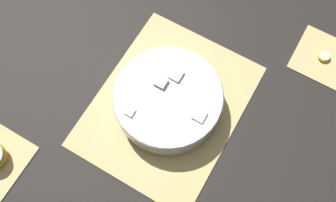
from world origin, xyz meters
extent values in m
plane|color=black|center=(0.00, 0.00, 0.00)|extent=(6.00, 6.00, 0.00)
cube|color=#D6B775|center=(0.00, 0.00, 0.00)|extent=(0.45, 0.36, 0.01)
cube|color=#4C381E|center=(-0.18, 0.00, 0.00)|extent=(0.01, 0.35, 0.00)
cube|color=#4C381E|center=(-0.14, 0.00, 0.00)|extent=(0.01, 0.35, 0.00)
cube|color=#4C381E|center=(-0.09, 0.00, 0.00)|extent=(0.01, 0.35, 0.00)
cube|color=#4C381E|center=(-0.05, 0.00, 0.00)|extent=(0.01, 0.35, 0.00)
cube|color=#4C381E|center=(0.00, 0.00, 0.00)|extent=(0.01, 0.35, 0.00)
cube|color=#4C381E|center=(0.05, 0.00, 0.00)|extent=(0.01, 0.35, 0.00)
cube|color=#4C381E|center=(0.09, 0.00, 0.00)|extent=(0.01, 0.35, 0.00)
cube|color=#4C381E|center=(0.14, 0.00, 0.00)|extent=(0.01, 0.35, 0.00)
cube|color=#4C381E|center=(0.18, 0.00, 0.00)|extent=(0.01, 0.35, 0.00)
cube|color=#4C381E|center=(0.29, -0.30, 0.00)|extent=(0.00, 0.15, 0.00)
cube|color=#4C381E|center=(0.32, -0.30, 0.00)|extent=(0.00, 0.15, 0.00)
cube|color=#D6B775|center=(-0.34, 0.30, 0.00)|extent=(0.15, 0.15, 0.01)
cube|color=#4C381E|center=(-0.36, 0.30, 0.00)|extent=(0.00, 0.15, 0.00)
cube|color=#4C381E|center=(-0.31, 0.30, 0.00)|extent=(0.00, 0.15, 0.00)
cylinder|color=silver|center=(0.00, 0.00, 0.04)|extent=(0.27, 0.27, 0.07)
torus|color=silver|center=(0.00, 0.00, 0.07)|extent=(0.28, 0.28, 0.01)
cylinder|color=beige|center=(-0.03, 0.04, 0.07)|extent=(0.03, 0.03, 0.01)
cylinder|color=beige|center=(0.00, -0.02, 0.02)|extent=(0.02, 0.02, 0.01)
cylinder|color=beige|center=(0.04, 0.08, 0.03)|extent=(0.03, 0.03, 0.01)
cylinder|color=beige|center=(-0.08, -0.04, 0.07)|extent=(0.03, 0.03, 0.01)
cylinder|color=beige|center=(0.06, 0.07, 0.04)|extent=(0.02, 0.02, 0.01)
cylinder|color=beige|center=(-0.05, 0.06, 0.05)|extent=(0.03, 0.03, 0.01)
cylinder|color=beige|center=(-0.06, 0.04, 0.04)|extent=(0.03, 0.03, 0.01)
cylinder|color=beige|center=(-0.02, 0.02, 0.04)|extent=(0.03, 0.03, 0.01)
cylinder|color=beige|center=(0.06, 0.01, 0.05)|extent=(0.03, 0.03, 0.01)
cylinder|color=beige|center=(0.08, 0.04, 0.05)|extent=(0.03, 0.03, 0.01)
cube|color=white|center=(-0.09, -0.05, 0.05)|extent=(0.02, 0.02, 0.02)
cube|color=white|center=(-0.05, -0.01, 0.07)|extent=(0.03, 0.03, 0.03)
cube|color=white|center=(0.05, -0.03, 0.05)|extent=(0.03, 0.03, 0.03)
cube|color=white|center=(-0.05, -0.08, 0.04)|extent=(0.03, 0.03, 0.03)
cube|color=white|center=(-0.09, -0.02, 0.04)|extent=(0.03, 0.03, 0.03)
cube|color=white|center=(0.08, -0.06, 0.07)|extent=(0.02, 0.02, 0.02)
cube|color=white|center=(-0.03, 0.11, 0.04)|extent=(0.03, 0.03, 0.03)
cube|color=white|center=(0.01, 0.09, 0.07)|extent=(0.03, 0.03, 0.03)
cube|color=white|center=(0.08, -0.07, 0.05)|extent=(0.03, 0.03, 0.03)
cube|color=white|center=(-0.02, -0.03, 0.07)|extent=(0.03, 0.03, 0.03)
cube|color=white|center=(0.01, -0.01, 0.06)|extent=(0.02, 0.02, 0.02)
cube|color=white|center=(0.02, 0.02, 0.04)|extent=(0.03, 0.03, 0.03)
ellipsoid|color=#F9A338|center=(0.02, 0.06, 0.02)|extent=(0.02, 0.01, 0.01)
ellipsoid|color=#B2231E|center=(0.01, -0.05, 0.03)|extent=(0.03, 0.02, 0.02)
ellipsoid|color=#F9A338|center=(-0.07, -0.07, 0.07)|extent=(0.03, 0.02, 0.01)
ellipsoid|color=#F9A338|center=(-0.07, 0.08, 0.04)|extent=(0.03, 0.01, 0.01)
cylinder|color=beige|center=(-0.34, 0.30, 0.01)|extent=(0.03, 0.03, 0.01)
torus|color=yellow|center=(-0.34, 0.30, 0.01)|extent=(0.03, 0.03, 0.01)
camera|label=1|loc=(0.32, 0.18, 0.96)|focal=42.00mm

